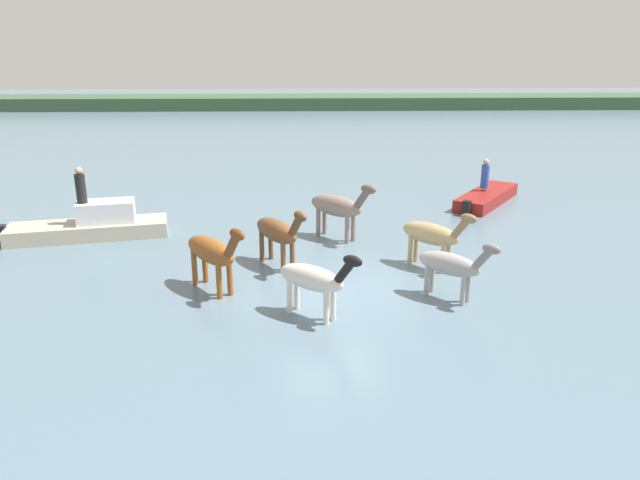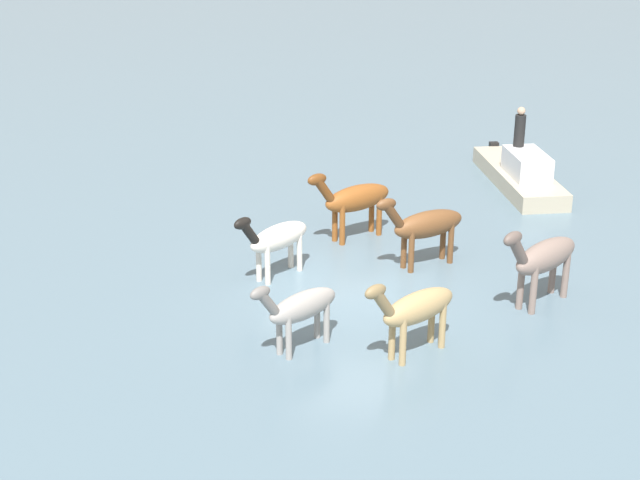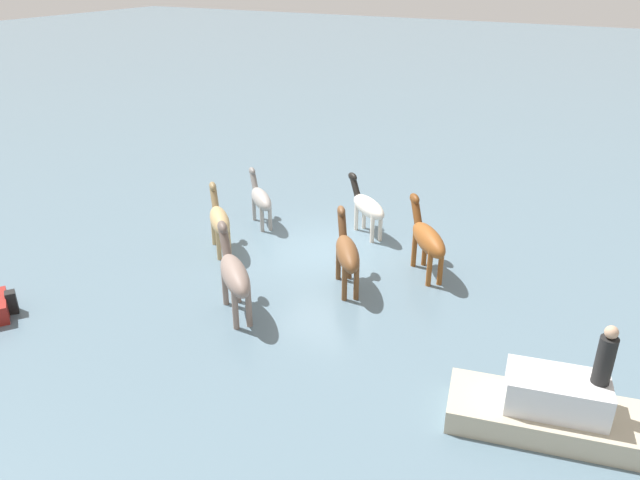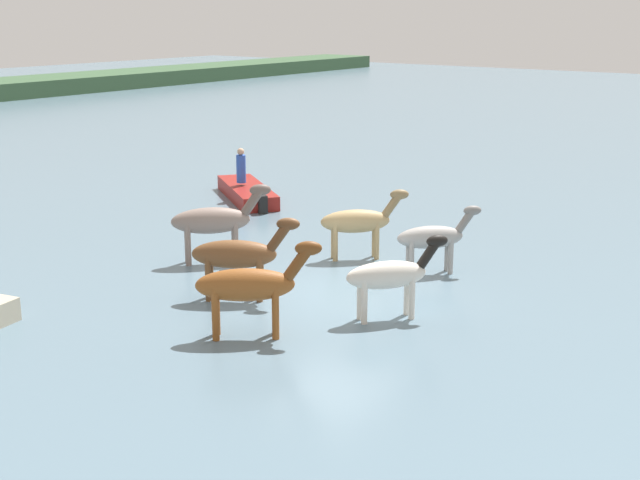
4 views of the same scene
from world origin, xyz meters
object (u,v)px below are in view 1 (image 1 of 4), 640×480
(horse_dark_mare, at_px, (451,265))
(boat_skiff_near, at_px, (486,199))
(person_watcher_seated, at_px, (485,175))
(horse_lead, at_px, (212,252))
(person_helmsman_aft, at_px, (81,186))
(horse_chestnut_trailing, at_px, (314,279))
(horse_pinto_flank, at_px, (338,206))
(horse_mid_herd, at_px, (433,234))
(horse_rear_stallion, at_px, (278,232))
(boat_launch_far, at_px, (92,228))

(horse_dark_mare, bearing_deg, boat_skiff_near, 109.57)
(person_watcher_seated, bearing_deg, boat_skiff_near, -69.87)
(horse_dark_mare, bearing_deg, horse_lead, -145.53)
(boat_skiff_near, xyz_separation_m, person_helmsman_aft, (-14.61, -4.09, 1.58))
(horse_chestnut_trailing, bearing_deg, person_watcher_seated, 92.82)
(horse_dark_mare, relative_size, person_helmsman_aft, 1.54)
(horse_chestnut_trailing, height_order, person_helmsman_aft, person_helmsman_aft)
(horse_pinto_flank, xyz_separation_m, boat_skiff_near, (6.29, 4.46, -0.94))
(horse_chestnut_trailing, xyz_separation_m, horse_dark_mare, (3.43, 0.93, -0.05))
(horse_mid_herd, height_order, boat_skiff_near, horse_mid_herd)
(horse_rear_stallion, relative_size, boat_skiff_near, 0.53)
(horse_rear_stallion, relative_size, horse_chestnut_trailing, 1.10)
(horse_rear_stallion, height_order, horse_chestnut_trailing, horse_rear_stallion)
(boat_launch_far, bearing_deg, person_watcher_seated, 4.38)
(horse_mid_herd, distance_m, boat_skiff_near, 8.17)
(horse_mid_herd, distance_m, person_watcher_seated, 8.27)
(horse_mid_herd, height_order, horse_pinto_flank, horse_pinto_flank)
(horse_pinto_flank, height_order, boat_skiff_near, horse_pinto_flank)
(person_watcher_seated, distance_m, person_helmsman_aft, 15.17)
(horse_dark_mare, relative_size, person_watcher_seated, 1.54)
(person_helmsman_aft, bearing_deg, boat_skiff_near, 15.64)
(horse_rear_stallion, distance_m, person_watcher_seated, 10.78)
(horse_pinto_flank, xyz_separation_m, person_helmsman_aft, (-8.32, 0.37, 0.64))
(horse_chestnut_trailing, distance_m, boat_skiff_near, 12.65)
(horse_mid_herd, bearing_deg, horse_dark_mare, -45.25)
(horse_dark_mare, bearing_deg, horse_pinto_flank, 158.18)
(horse_chestnut_trailing, height_order, horse_dark_mare, horse_chestnut_trailing)
(horse_pinto_flank, bearing_deg, person_helmsman_aft, -140.58)
(horse_lead, xyz_separation_m, person_helmsman_aft, (-4.85, 4.62, 0.67))
(horse_rear_stallion, height_order, horse_mid_herd, horse_rear_stallion)
(boat_launch_far, relative_size, person_watcher_seated, 4.48)
(horse_rear_stallion, relative_size, horse_mid_herd, 1.16)
(horse_lead, height_order, horse_chestnut_trailing, horse_lead)
(horse_lead, xyz_separation_m, horse_dark_mare, (5.99, -0.72, -0.16))
(person_watcher_seated, height_order, person_helmsman_aft, person_helmsman_aft)
(horse_mid_herd, relative_size, horse_pinto_flank, 0.87)
(person_watcher_seated, relative_size, person_helmsman_aft, 1.00)
(horse_pinto_flank, height_order, horse_chestnut_trailing, horse_pinto_flank)
(boat_skiff_near, bearing_deg, boat_launch_far, 141.14)
(horse_lead, xyz_separation_m, horse_chestnut_trailing, (2.56, -1.66, -0.11))
(horse_lead, relative_size, horse_pinto_flank, 1.00)
(boat_launch_far, height_order, person_watcher_seated, person_watcher_seated)
(horse_mid_herd, bearing_deg, boat_launch_far, -151.92)
(horse_pinto_flank, bearing_deg, boat_launch_far, -141.35)
(horse_dark_mare, bearing_deg, person_helmsman_aft, -164.89)
(horse_pinto_flank, bearing_deg, horse_chestnut_trailing, -56.88)
(horse_rear_stallion, relative_size, horse_pinto_flank, 1.02)
(horse_lead, relative_size, person_helmsman_aft, 1.83)
(horse_rear_stallion, distance_m, boat_launch_far, 6.99)
(horse_lead, distance_m, horse_mid_herd, 6.18)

